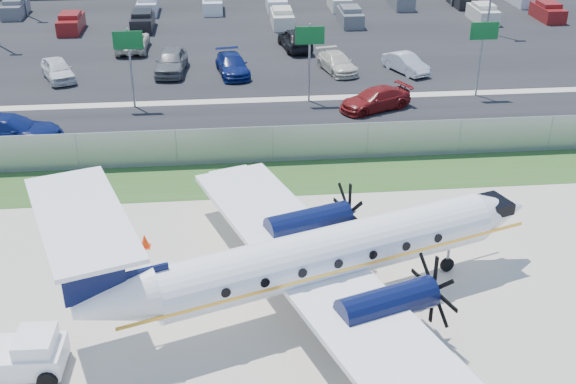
{
  "coord_description": "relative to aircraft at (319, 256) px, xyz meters",
  "views": [
    {
      "loc": [
        -2.58,
        -20.42,
        15.97
      ],
      "look_at": [
        0.0,
        6.0,
        2.3
      ],
      "focal_mm": 45.0,
      "sensor_mm": 36.0,
      "label": 1
    }
  ],
  "objects": [
    {
      "name": "ground",
      "position": [
        -0.65,
        -1.14,
        -2.2
      ],
      "size": [
        170.0,
        170.0,
        0.0
      ],
      "primitive_type": "plane",
      "color": "beige",
      "rests_on": "ground"
    },
    {
      "name": "grass_verge",
      "position": [
        -0.65,
        10.86,
        -2.19
      ],
      "size": [
        170.0,
        4.0,
        0.02
      ],
      "primitive_type": "cube",
      "color": "#2D561E",
      "rests_on": "ground"
    },
    {
      "name": "access_road",
      "position": [
        -0.65,
        17.86,
        -2.19
      ],
      "size": [
        170.0,
        8.0,
        0.02
      ],
      "primitive_type": "cube",
      "color": "black",
      "rests_on": "ground"
    },
    {
      "name": "parking_lot",
      "position": [
        -0.65,
        38.86,
        -2.19
      ],
      "size": [
        170.0,
        32.0,
        0.02
      ],
      "primitive_type": "cube",
      "color": "black",
      "rests_on": "ground"
    },
    {
      "name": "perimeter_fence",
      "position": [
        -0.65,
        12.86,
        -1.2
      ],
      "size": [
        120.0,
        0.06,
        1.99
      ],
      "color": "gray",
      "rests_on": "ground"
    },
    {
      "name": "sign_left",
      "position": [
        -8.65,
        21.77,
        1.41
      ],
      "size": [
        1.8,
        0.26,
        5.0
      ],
      "color": "gray",
      "rests_on": "ground"
    },
    {
      "name": "sign_mid",
      "position": [
        2.35,
        21.77,
        1.41
      ],
      "size": [
        1.8,
        0.26,
        5.0
      ],
      "color": "gray",
      "rests_on": "ground"
    },
    {
      "name": "sign_right",
      "position": [
        13.35,
        21.77,
        1.41
      ],
      "size": [
        1.8,
        0.26,
        5.0
      ],
      "color": "gray",
      "rests_on": "ground"
    },
    {
      "name": "aircraft",
      "position": [
        0.0,
        0.0,
        0.0
      ],
      "size": [
        18.55,
        18.08,
        5.69
      ],
      "color": "white",
      "rests_on": "ground"
    },
    {
      "name": "pushback_tug",
      "position": [
        -9.9,
        -2.62,
        -1.49
      ],
      "size": [
        2.77,
        2.02,
        1.47
      ],
      "color": "white",
      "rests_on": "ground"
    },
    {
      "name": "cone_starboard_wing",
      "position": [
        -6.7,
        4.85,
        -1.91
      ],
      "size": [
        0.43,
        0.43,
        0.61
      ],
      "color": "#FF3508",
      "rests_on": "ground"
    },
    {
      "name": "road_car_west",
      "position": [
        -14.94,
        16.54,
        -2.2
      ],
      "size": [
        6.0,
        2.87,
        1.69
      ],
      "primitive_type": "imported",
      "rotation": [
        0.0,
        0.0,
        1.48
      ],
      "color": "navy",
      "rests_on": "ground"
    },
    {
      "name": "road_car_mid",
      "position": [
        6.25,
        19.96,
        -2.2
      ],
      "size": [
        5.04,
        3.64,
        1.36
      ],
      "primitive_type": "imported",
      "rotation": [
        0.0,
        0.0,
        -1.15
      ],
      "color": "maroon",
      "rests_on": "ground"
    },
    {
      "name": "parked_car_a",
      "position": [
        -14.38,
        27.79,
        -2.2
      ],
      "size": [
        3.25,
        4.65,
        1.47
      ],
      "primitive_type": "imported",
      "rotation": [
        0.0,
        0.0,
        0.39
      ],
      "color": "silver",
      "rests_on": "ground"
    },
    {
      "name": "parked_car_b",
      "position": [
        -6.64,
        28.58,
        -2.2
      ],
      "size": [
        2.41,
        5.12,
        1.69
      ],
      "primitive_type": "imported",
      "rotation": [
        0.0,
        0.0,
        -0.08
      ],
      "color": "#595B5E",
      "rests_on": "ground"
    },
    {
      "name": "parked_car_c",
      "position": [
        -2.35,
        27.79,
        -2.2
      ],
      "size": [
        2.6,
        5.03,
        1.39
      ],
      "primitive_type": "imported",
      "rotation": [
        0.0,
        0.0,
        0.14
      ],
      "color": "navy",
      "rests_on": "ground"
    },
    {
      "name": "parked_car_d",
      "position": [
        5.1,
        27.75,
        -2.2
      ],
      "size": [
        2.82,
        4.83,
        1.31
      ],
      "primitive_type": "imported",
      "rotation": [
        0.0,
        0.0,
        0.23
      ],
      "color": "beige",
      "rests_on": "ground"
    },
    {
      "name": "parked_car_e",
      "position": [
        9.95,
        27.08,
        -2.2
      ],
      "size": [
        2.88,
        4.27,
        1.33
      ],
      "primitive_type": "imported",
      "rotation": [
        0.0,
        0.0,
        0.4
      ],
      "color": "silver",
      "rests_on": "ground"
    },
    {
      "name": "parked_car_f",
      "position": [
        -9.92,
        34.65,
        -2.2
      ],
      "size": [
        2.38,
        5.07,
        1.4
      ],
      "primitive_type": "imported",
      "rotation": [
        0.0,
        0.0,
        3.13
      ],
      "color": "beige",
      "rests_on": "ground"
    },
    {
      "name": "parked_car_g",
      "position": [
        2.72,
        33.68,
        -2.2
      ],
      "size": [
        2.66,
        5.14,
        1.67
      ],
      "primitive_type": "imported",
      "rotation": [
        0.0,
        0.0,
        3.28
      ],
      "color": "black",
      "rests_on": "ground"
    },
    {
      "name": "far_parking_rows",
      "position": [
        -0.65,
        43.86,
        -2.2
      ],
      "size": [
        56.0,
        10.0,
        1.6
      ],
      "primitive_type": null,
      "color": "gray",
      "rests_on": "ground"
    }
  ]
}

